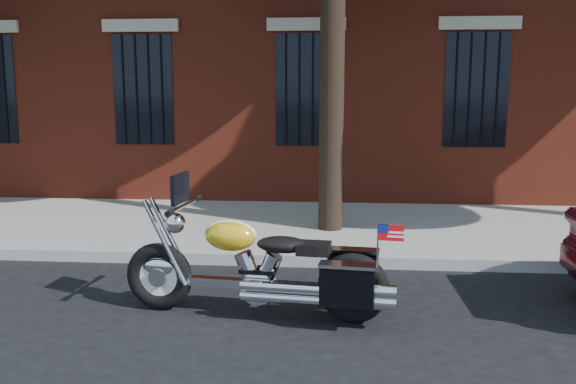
{
  "coord_description": "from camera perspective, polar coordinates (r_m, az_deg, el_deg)",
  "views": [
    {
      "loc": [
        0.67,
        -6.6,
        2.34
      ],
      "look_at": [
        0.04,
        0.8,
        1.06
      ],
      "focal_mm": 40.0,
      "sensor_mm": 36.0,
      "label": 1
    }
  ],
  "objects": [
    {
      "name": "ground",
      "position": [
        7.03,
        -0.86,
        -9.68
      ],
      "size": [
        120.0,
        120.0,
        0.0
      ],
      "primitive_type": "plane",
      "color": "black",
      "rests_on": "ground"
    },
    {
      "name": "curb",
      "position": [
        8.32,
        0.09,
        -6.05
      ],
      "size": [
        40.0,
        0.16,
        0.15
      ],
      "primitive_type": "cube",
      "color": "gray",
      "rests_on": "ground"
    },
    {
      "name": "sidewalk",
      "position": [
        10.14,
        0.98,
        -3.17
      ],
      "size": [
        40.0,
        3.6,
        0.15
      ],
      "primitive_type": "cube",
      "color": "gray",
      "rests_on": "ground"
    },
    {
      "name": "motorcycle",
      "position": [
        6.43,
        -1.87,
        -7.02
      ],
      "size": [
        2.79,
        0.98,
        1.43
      ],
      "rotation": [
        0.0,
        0.0,
        -0.11
      ],
      "color": "black",
      "rests_on": "ground"
    }
  ]
}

